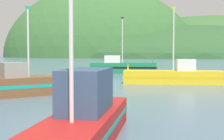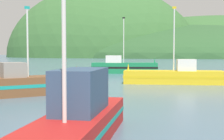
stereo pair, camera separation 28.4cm
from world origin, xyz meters
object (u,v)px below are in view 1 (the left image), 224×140
(fishing_boat_green, at_px, (122,67))
(fishing_boat_brown, at_px, (26,84))
(fishing_boat_red, at_px, (74,130))
(fishing_boat_yellow, at_px, (174,76))

(fishing_boat_green, xyz_separation_m, fishing_boat_brown, (-0.41, -23.41, -0.15))
(fishing_boat_green, height_order, fishing_boat_brown, fishing_boat_green)
(fishing_boat_red, height_order, fishing_boat_brown, fishing_boat_brown)
(fishing_boat_green, bearing_deg, fishing_boat_red, -91.66)
(fishing_boat_yellow, relative_size, fishing_boat_green, 1.02)
(fishing_boat_yellow, bearing_deg, fishing_boat_brown, 40.77)
(fishing_boat_red, relative_size, fishing_boat_green, 1.14)
(fishing_boat_red, bearing_deg, fishing_boat_brown, -149.90)
(fishing_boat_yellow, xyz_separation_m, fishing_boat_green, (-8.33, 12.53, 0.16))
(fishing_boat_green, distance_m, fishing_boat_brown, 23.41)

